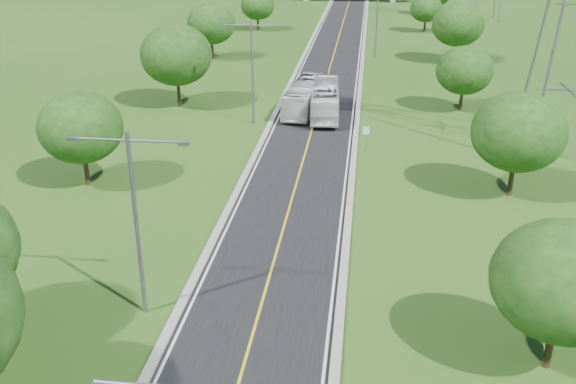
{
  "coord_description": "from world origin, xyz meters",
  "views": [
    {
      "loc": [
        5.05,
        -15.4,
        19.53
      ],
      "look_at": [
        0.39,
        21.79,
        3.0
      ],
      "focal_mm": 40.0,
      "sensor_mm": 36.0,
      "label": 1
    }
  ],
  "objects": [
    {
      "name": "ground",
      "position": [
        0.0,
        60.0,
        0.0
      ],
      "size": [
        260.0,
        260.0,
        0.0
      ],
      "primitive_type": "plane",
      "color": "#234914",
      "rests_on": "ground"
    },
    {
      "name": "road",
      "position": [
        0.0,
        66.0,
        0.03
      ],
      "size": [
        8.0,
        150.0,
        0.06
      ],
      "primitive_type": "cube",
      "color": "black",
      "rests_on": "ground"
    },
    {
      "name": "curb_left",
      "position": [
        -4.25,
        66.0,
        0.11
      ],
      "size": [
        0.5,
        150.0,
        0.22
      ],
      "primitive_type": "cube",
      "color": "gray",
      "rests_on": "ground"
    },
    {
      "name": "curb_right",
      "position": [
        4.25,
        66.0,
        0.11
      ],
      "size": [
        0.5,
        150.0,
        0.22
      ],
      "primitive_type": "cube",
      "color": "gray",
      "rests_on": "ground"
    },
    {
      "name": "speed_limit_sign",
      "position": [
        5.2,
        37.98,
        1.6
      ],
      "size": [
        0.55,
        0.09,
        2.4
      ],
      "color": "slate",
      "rests_on": "ground"
    },
    {
      "name": "streetlight_near_left",
      "position": [
        -6.0,
        12.0,
        5.94
      ],
      "size": [
        5.9,
        0.25,
        10.0
      ],
      "color": "slate",
      "rests_on": "ground"
    },
    {
      "name": "streetlight_mid_left",
      "position": [
        -6.0,
        45.0,
        5.94
      ],
      "size": [
        5.9,
        0.25,
        10.0
      ],
      "color": "slate",
      "rests_on": "ground"
    },
    {
      "name": "streetlight_far_right",
      "position": [
        6.0,
        78.0,
        5.94
      ],
      "size": [
        5.9,
        0.25,
        10.0
      ],
      "color": "slate",
      "rests_on": "ground"
    },
    {
      "name": "tree_lb",
      "position": [
        -16.0,
        28.0,
        4.64
      ],
      "size": [
        6.3,
        6.3,
        7.33
      ],
      "color": "black",
      "rests_on": "ground"
    },
    {
      "name": "tree_lc",
      "position": [
        -15.0,
        50.0,
        5.58
      ],
      "size": [
        7.56,
        7.56,
        8.79
      ],
      "color": "black",
      "rests_on": "ground"
    },
    {
      "name": "tree_ld",
      "position": [
        -17.0,
        74.0,
        4.95
      ],
      "size": [
        6.72,
        6.72,
        7.82
      ],
      "color": "black",
      "rests_on": "ground"
    },
    {
      "name": "tree_le",
      "position": [
        -14.5,
        98.0,
        4.33
      ],
      "size": [
        5.88,
        5.88,
        6.84
      ],
      "color": "black",
      "rests_on": "ground"
    },
    {
      "name": "tree_ra",
      "position": [
        14.0,
        10.0,
        4.64
      ],
      "size": [
        6.3,
        6.3,
        7.33
      ],
      "color": "black",
      "rests_on": "ground"
    },
    {
      "name": "tree_rb",
      "position": [
        16.0,
        30.0,
        4.95
      ],
      "size": [
        6.72,
        6.72,
        7.82
      ],
      "color": "black",
      "rests_on": "ground"
    },
    {
      "name": "tree_rc",
      "position": [
        15.0,
        52.0,
        4.33
      ],
      "size": [
        5.88,
        5.88,
        6.84
      ],
      "color": "black",
      "rests_on": "ground"
    },
    {
      "name": "tree_rd",
      "position": [
        17.0,
        76.0,
        5.27
      ],
      "size": [
        7.14,
        7.14,
        8.3
      ],
      "color": "black",
      "rests_on": "ground"
    },
    {
      "name": "tree_re",
      "position": [
        14.5,
        100.0,
        4.02
      ],
      "size": [
        5.46,
        5.46,
        6.35
      ],
      "color": "black",
      "rests_on": "ground"
    },
    {
      "name": "bus_outbound",
      "position": [
        0.86,
        48.76,
        1.67
      ],
      "size": [
        3.41,
        11.72,
        3.22
      ],
      "primitive_type": "imported",
      "rotation": [
        0.0,
        0.0,
        3.2
      ],
      "color": "silver",
      "rests_on": "road"
    },
    {
      "name": "bus_inbound",
      "position": [
        -1.39,
        49.83,
        1.62
      ],
      "size": [
        3.61,
        11.42,
        3.13
      ],
      "primitive_type": "imported",
      "rotation": [
        0.0,
        0.0,
        -0.09
      ],
      "color": "white",
      "rests_on": "road"
    }
  ]
}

